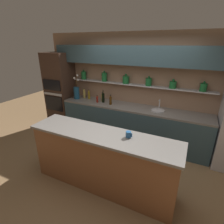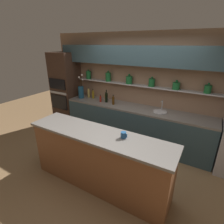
# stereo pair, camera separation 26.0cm
# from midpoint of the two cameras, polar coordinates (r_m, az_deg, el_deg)

# --- Properties ---
(ground_plane) EXTENTS (12.00, 12.00, 0.00)m
(ground_plane) POSITION_cam_midpoint_polar(r_m,az_deg,el_deg) (3.65, 1.81, -18.47)
(ground_plane) COLOR olive
(back_wall_unit) EXTENTS (5.20, 0.44, 2.60)m
(back_wall_unit) POSITION_cam_midpoint_polar(r_m,az_deg,el_deg) (4.28, 12.05, 10.41)
(back_wall_unit) COLOR #937056
(back_wall_unit) RESTS_ON ground_plane
(back_counter_unit) EXTENTS (3.61, 0.62, 0.92)m
(back_counter_unit) POSITION_cam_midpoint_polar(r_m,az_deg,el_deg) (4.39, 8.69, -4.14)
(back_counter_unit) COLOR #334C56
(back_counter_unit) RESTS_ON ground_plane
(island_counter) EXTENTS (2.49, 0.61, 1.02)m
(island_counter) POSITION_cam_midpoint_polar(r_m,az_deg,el_deg) (3.06, -1.82, -15.34)
(island_counter) COLOR brown
(island_counter) RESTS_ON ground_plane
(oven_tower) EXTENTS (0.69, 0.64, 2.12)m
(oven_tower) POSITION_cam_midpoint_polar(r_m,az_deg,el_deg) (5.30, -13.36, 6.96)
(oven_tower) COLOR #3D281E
(oven_tower) RESTS_ON ground_plane
(flower_vase) EXTENTS (0.15, 0.16, 0.66)m
(flower_vase) POSITION_cam_midpoint_polar(r_m,az_deg,el_deg) (4.89, -8.57, 6.65)
(flower_vase) COLOR navy
(flower_vase) RESTS_ON back_counter_unit
(sink_fixture) EXTENTS (0.30, 0.30, 0.25)m
(sink_fixture) POSITION_cam_midpoint_polar(r_m,az_deg,el_deg) (4.04, 17.30, 0.27)
(sink_fixture) COLOR #B7B7BC
(sink_fixture) RESTS_ON back_counter_unit
(bottle_spirit_0) EXTENTS (0.07, 0.07, 0.27)m
(bottle_spirit_0) POSITION_cam_midpoint_polar(r_m,az_deg,el_deg) (4.94, -6.13, 6.09)
(bottle_spirit_0) COLOR tan
(bottle_spirit_0) RESTS_ON back_counter_unit
(bottle_wine_1) EXTENTS (0.07, 0.07, 0.33)m
(bottle_wine_1) POSITION_cam_midpoint_polar(r_m,az_deg,el_deg) (4.49, -0.19, 4.74)
(bottle_wine_1) COLOR black
(bottle_wine_1) RESTS_ON back_counter_unit
(bottle_oil_2) EXTENTS (0.06, 0.06, 0.26)m
(bottle_oil_2) POSITION_cam_midpoint_polar(r_m,az_deg,el_deg) (4.83, -4.65, 5.67)
(bottle_oil_2) COLOR olive
(bottle_oil_2) RESTS_ON back_counter_unit
(bottle_spirit_3) EXTENTS (0.06, 0.06, 0.24)m
(bottle_spirit_3) POSITION_cam_midpoint_polar(r_m,az_deg,el_deg) (4.56, -0.43, 4.73)
(bottle_spirit_3) COLOR tan
(bottle_spirit_3) RESTS_ON back_counter_unit
(bottle_spirit_4) EXTENTS (0.06, 0.06, 0.24)m
(bottle_spirit_4) POSITION_cam_midpoint_polar(r_m,az_deg,el_deg) (4.33, 2.14, 3.78)
(bottle_spirit_4) COLOR #4C2D0C
(bottle_spirit_4) RESTS_ON back_counter_unit
(bottle_sauce_5) EXTENTS (0.05, 0.05, 0.19)m
(bottle_sauce_5) POSITION_cam_midpoint_polar(r_m,az_deg,el_deg) (4.52, -2.13, 4.26)
(bottle_sauce_5) COLOR maroon
(bottle_sauce_5) RESTS_ON back_counter_unit
(coffee_mug) EXTENTS (0.10, 0.08, 0.10)m
(coffee_mug) POSITION_cam_midpoint_polar(r_m,az_deg,el_deg) (2.65, 6.60, -7.51)
(coffee_mug) COLOR #235184
(coffee_mug) RESTS_ON island_counter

